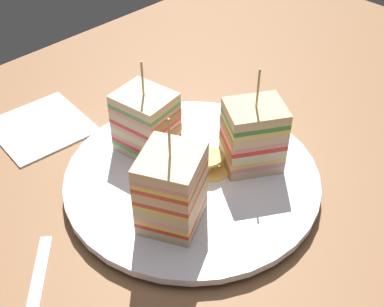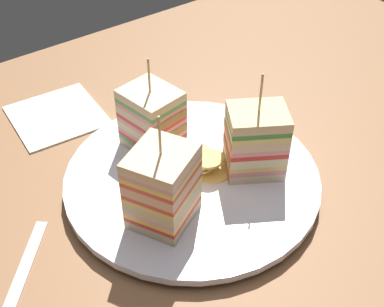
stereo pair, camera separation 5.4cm
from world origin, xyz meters
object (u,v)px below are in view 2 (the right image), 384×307
(plate, at_px, (192,178))
(napkin, at_px, (57,115))
(sandwich_wedge_1, at_px, (152,119))
(sandwich_wedge_2, at_px, (163,187))
(chip_pile, at_px, (201,161))
(sandwich_wedge_0, at_px, (255,141))

(plate, bearing_deg, napkin, 107.03)
(sandwich_wedge_1, xyz_separation_m, napkin, (-0.06, 0.14, -0.05))
(plate, distance_m, napkin, 0.22)
(sandwich_wedge_1, distance_m, sandwich_wedge_2, 0.12)
(plate, relative_size, chip_pile, 4.03)
(plate, relative_size, napkin, 2.51)
(plate, relative_size, sandwich_wedge_0, 2.30)
(chip_pile, distance_m, napkin, 0.23)
(napkin, bearing_deg, chip_pile, -69.65)
(sandwich_wedge_1, relative_size, sandwich_wedge_2, 0.92)
(sandwich_wedge_0, bearing_deg, sandwich_wedge_1, -25.60)
(sandwich_wedge_0, xyz_separation_m, sandwich_wedge_2, (-0.12, 0.00, 0.00))
(plate, height_order, sandwich_wedge_0, sandwich_wedge_0)
(sandwich_wedge_2, bearing_deg, sandwich_wedge_0, -27.34)
(napkin, bearing_deg, plate, -72.97)
(plate, height_order, chip_pile, chip_pile)
(plate, bearing_deg, sandwich_wedge_2, -151.33)
(sandwich_wedge_1, xyz_separation_m, chip_pile, (0.02, -0.07, -0.03))
(sandwich_wedge_0, height_order, sandwich_wedge_2, sandwich_wedge_2)
(chip_pile, bearing_deg, plate, -176.80)
(napkin, bearing_deg, sandwich_wedge_0, -62.89)
(sandwich_wedge_1, relative_size, chip_pile, 1.65)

